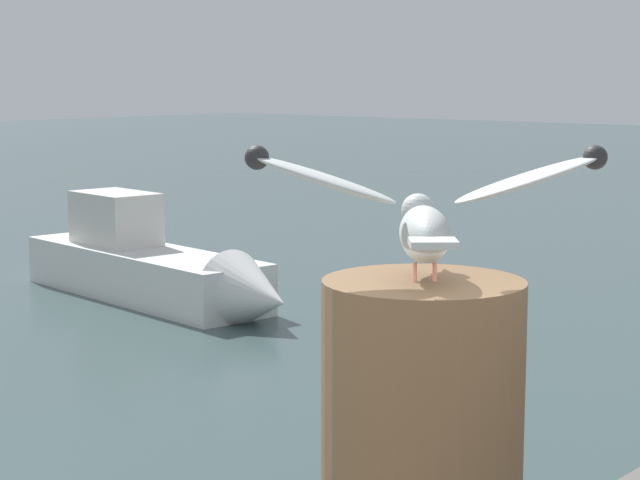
{
  "coord_description": "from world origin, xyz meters",
  "views": [
    {
      "loc": [
        -0.65,
        -1.51,
        2.8
      ],
      "look_at": [
        0.99,
        -0.08,
        2.48
      ],
      "focal_mm": 63.58,
      "sensor_mm": 36.0,
      "label": 1
    }
  ],
  "objects": [
    {
      "name": "seagull",
      "position": [
        0.99,
        -0.33,
        2.56
      ],
      "size": [
        0.5,
        0.54,
        0.25
      ],
      "color": "#C67460",
      "rests_on": "mooring_post"
    },
    {
      "name": "boat_white",
      "position": [
        8.49,
        9.08,
        0.41
      ],
      "size": [
        1.59,
        4.87,
        1.44
      ],
      "color": "silver",
      "rests_on": "ground_plane"
    }
  ]
}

